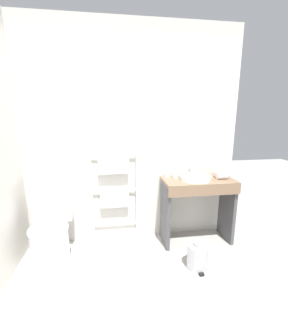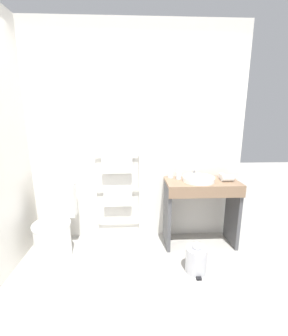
# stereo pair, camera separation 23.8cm
# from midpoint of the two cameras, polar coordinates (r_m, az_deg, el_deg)

# --- Properties ---
(ground_plane) EXTENTS (12.00, 12.00, 0.00)m
(ground_plane) POSITION_cam_midpoint_polar(r_m,az_deg,el_deg) (2.06, -3.13, -36.86)
(ground_plane) COLOR #B2AFA8
(wall_back) EXTENTS (2.75, 0.12, 2.64)m
(wall_back) POSITION_cam_midpoint_polar(r_m,az_deg,el_deg) (2.82, -6.40, 7.84)
(wall_back) COLOR silver
(wall_back) RESTS_ON ground_plane
(toilet) EXTENTS (0.42, 0.54, 0.81)m
(toilet) POSITION_cam_midpoint_polar(r_m,az_deg,el_deg) (2.80, -24.94, -14.76)
(toilet) COLOR white
(toilet) RESTS_ON ground_plane
(towel_radiator) EXTENTS (0.58, 0.06, 1.15)m
(towel_radiator) POSITION_cam_midpoint_polar(r_m,az_deg,el_deg) (2.82, -9.94, -4.25)
(towel_radiator) COLOR white
(towel_radiator) RESTS_ON ground_plane
(vanity_counter) EXTENTS (0.86, 0.44, 0.82)m
(vanity_counter) POSITION_cam_midpoint_polar(r_m,az_deg,el_deg) (2.85, 11.14, -8.12)
(vanity_counter) COLOR #84664C
(vanity_counter) RESTS_ON ground_plane
(sink_basin) EXTENTS (0.37, 0.37, 0.06)m
(sink_basin) POSITION_cam_midpoint_polar(r_m,az_deg,el_deg) (2.74, 10.47, -2.39)
(sink_basin) COLOR white
(sink_basin) RESTS_ON vanity_counter
(faucet) EXTENTS (0.02, 0.10, 0.11)m
(faucet) POSITION_cam_midpoint_polar(r_m,az_deg,el_deg) (2.90, 9.30, -0.54)
(faucet) COLOR silver
(faucet) RESTS_ON vanity_counter
(cup_near_wall) EXTENTS (0.07, 0.07, 0.10)m
(cup_near_wall) POSITION_cam_midpoint_polar(r_m,az_deg,el_deg) (2.81, 3.50, -1.37)
(cup_near_wall) COLOR silver
(cup_near_wall) RESTS_ON vanity_counter
(cup_near_edge) EXTENTS (0.07, 0.07, 0.10)m
(cup_near_edge) POSITION_cam_midpoint_polar(r_m,az_deg,el_deg) (2.77, 5.56, -1.65)
(cup_near_edge) COLOR silver
(cup_near_edge) RESTS_ON vanity_counter
(hair_dryer) EXTENTS (0.18, 0.18, 0.08)m
(hair_dryer) POSITION_cam_midpoint_polar(r_m,az_deg,el_deg) (2.87, 17.03, -1.84)
(hair_dryer) COLOR white
(hair_dryer) RESTS_ON vanity_counter
(trash_bin) EXTENTS (0.22, 0.25, 0.33)m
(trash_bin) POSITION_cam_midpoint_polar(r_m,az_deg,el_deg) (2.56, 10.71, -21.10)
(trash_bin) COLOR #B7B7BC
(trash_bin) RESTS_ON ground_plane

